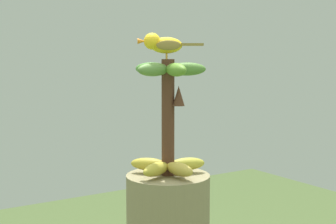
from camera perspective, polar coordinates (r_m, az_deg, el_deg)
The scene contains 2 objects.
banana_bunch at distance 1.58m, azimuth 0.04°, elevation -0.56°, with size 0.24×0.23×0.35m.
perched_bird at distance 1.56m, azimuth -0.65°, elevation 7.46°, with size 0.18×0.12×0.08m.
Camera 1 is at (0.85, 1.31, 1.62)m, focal length 55.78 mm.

